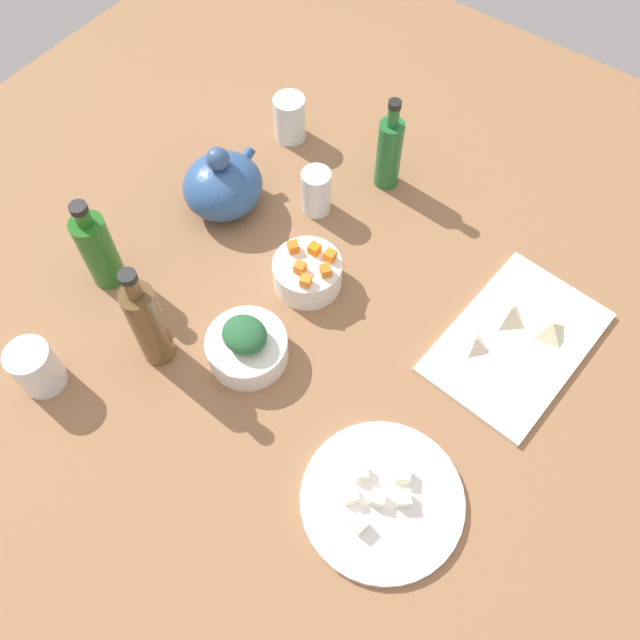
% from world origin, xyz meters
% --- Properties ---
extents(tabletop, '(1.90, 1.90, 0.03)m').
position_xyz_m(tabletop, '(0.00, 0.00, 0.01)').
color(tabletop, '#906442').
rests_on(tabletop, ground).
extents(cutting_board, '(0.33, 0.23, 0.01)m').
position_xyz_m(cutting_board, '(0.18, -0.28, 0.03)').
color(cutting_board, silver).
rests_on(cutting_board, tabletop).
extents(plate_tofu, '(0.25, 0.25, 0.01)m').
position_xyz_m(plate_tofu, '(-0.18, -0.24, 0.04)').
color(plate_tofu, white).
rests_on(plate_tofu, tabletop).
extents(bowl_greens, '(0.14, 0.14, 0.05)m').
position_xyz_m(bowl_greens, '(-0.10, 0.07, 0.06)').
color(bowl_greens, white).
rests_on(bowl_greens, tabletop).
extents(bowl_carrots, '(0.12, 0.12, 0.06)m').
position_xyz_m(bowl_carrots, '(0.07, 0.08, 0.06)').
color(bowl_carrots, white).
rests_on(bowl_carrots, tabletop).
extents(teapot, '(0.17, 0.15, 0.15)m').
position_xyz_m(teapot, '(0.13, 0.32, 0.09)').
color(teapot, '#2E5288').
rests_on(teapot, tabletop).
extents(bottle_0, '(0.06, 0.06, 0.19)m').
position_xyz_m(bottle_0, '(-0.13, 0.38, 0.11)').
color(bottle_0, '#266822').
rests_on(bottle_0, tabletop).
extents(bottle_1, '(0.05, 0.05, 0.20)m').
position_xyz_m(bottle_1, '(0.36, 0.10, 0.11)').
color(bottle_1, '#236832').
rests_on(bottle_1, tabletop).
extents(bottle_2, '(0.05, 0.05, 0.23)m').
position_xyz_m(bottle_2, '(-0.19, 0.20, 0.13)').
color(bottle_2, brown).
rests_on(bottle_2, tabletop).
extents(drinking_glass_0, '(0.06, 0.06, 0.09)m').
position_xyz_m(drinking_glass_0, '(0.22, 0.17, 0.08)').
color(drinking_glass_0, white).
rests_on(drinking_glass_0, tabletop).
extents(drinking_glass_1, '(0.06, 0.06, 0.10)m').
position_xyz_m(drinking_glass_1, '(0.35, 0.33, 0.08)').
color(drinking_glass_1, white).
rests_on(drinking_glass_1, tabletop).
extents(drinking_glass_2, '(0.07, 0.07, 0.09)m').
position_xyz_m(drinking_glass_2, '(-0.34, 0.32, 0.08)').
color(drinking_glass_2, white).
rests_on(drinking_glass_2, tabletop).
extents(carrot_cube_0, '(0.03, 0.03, 0.02)m').
position_xyz_m(carrot_cube_0, '(0.08, 0.12, 0.10)').
color(carrot_cube_0, orange).
rests_on(carrot_cube_0, bowl_carrots).
extents(carrot_cube_1, '(0.02, 0.02, 0.02)m').
position_xyz_m(carrot_cube_1, '(0.04, 0.06, 0.10)').
color(carrot_cube_1, orange).
rests_on(carrot_cube_1, bowl_carrots).
extents(carrot_cube_2, '(0.02, 0.02, 0.02)m').
position_xyz_m(carrot_cube_2, '(0.06, 0.08, 0.10)').
color(carrot_cube_2, orange).
rests_on(carrot_cube_2, bowl_carrots).
extents(carrot_cube_3, '(0.02, 0.02, 0.02)m').
position_xyz_m(carrot_cube_3, '(0.10, 0.09, 0.10)').
color(carrot_cube_3, orange).
rests_on(carrot_cube_3, bowl_carrots).
extents(carrot_cube_4, '(0.03, 0.03, 0.02)m').
position_xyz_m(carrot_cube_4, '(0.08, 0.04, 0.10)').
color(carrot_cube_4, orange).
rests_on(carrot_cube_4, bowl_carrots).
extents(carrot_cube_5, '(0.02, 0.02, 0.02)m').
position_xyz_m(carrot_cube_5, '(0.11, 0.06, 0.10)').
color(carrot_cube_5, orange).
rests_on(carrot_cube_5, bowl_carrots).
extents(chopped_greens_mound, '(0.08, 0.08, 0.04)m').
position_xyz_m(chopped_greens_mound, '(-0.10, 0.07, 0.10)').
color(chopped_greens_mound, '#275F36').
rests_on(chopped_greens_mound, bowl_greens).
extents(tofu_cube_0, '(0.03, 0.03, 0.02)m').
position_xyz_m(tofu_cube_0, '(-0.16, -0.27, 0.05)').
color(tofu_cube_0, silver).
rests_on(tofu_cube_0, plate_tofu).
extents(tofu_cube_1, '(0.03, 0.03, 0.02)m').
position_xyz_m(tofu_cube_1, '(-0.18, -0.24, 0.05)').
color(tofu_cube_1, white).
rests_on(tofu_cube_1, plate_tofu).
extents(tofu_cube_2, '(0.03, 0.03, 0.02)m').
position_xyz_m(tofu_cube_2, '(-0.17, -0.20, 0.05)').
color(tofu_cube_2, silver).
rests_on(tofu_cube_2, plate_tofu).
extents(tofu_cube_3, '(0.03, 0.03, 0.02)m').
position_xyz_m(tofu_cube_3, '(-0.13, -0.25, 0.05)').
color(tofu_cube_3, white).
rests_on(tofu_cube_3, plate_tofu).
extents(tofu_cube_4, '(0.03, 0.03, 0.02)m').
position_xyz_m(tofu_cube_4, '(-0.20, -0.21, 0.05)').
color(tofu_cube_4, white).
rests_on(tofu_cube_4, plate_tofu).
extents(tofu_cube_5, '(0.03, 0.03, 0.02)m').
position_xyz_m(tofu_cube_5, '(-0.23, -0.24, 0.05)').
color(tofu_cube_5, white).
rests_on(tofu_cube_5, plate_tofu).
extents(dumpling_0, '(0.05, 0.05, 0.03)m').
position_xyz_m(dumpling_0, '(0.21, -0.25, 0.06)').
color(dumpling_0, beige).
rests_on(dumpling_0, cutting_board).
extents(dumpling_1, '(0.04, 0.05, 0.02)m').
position_xyz_m(dumpling_1, '(0.13, -0.22, 0.05)').
color(dumpling_1, beige).
rests_on(dumpling_1, cutting_board).
extents(dumpling_2, '(0.06, 0.07, 0.03)m').
position_xyz_m(dumpling_2, '(0.23, -0.32, 0.05)').
color(dumpling_2, beige).
rests_on(dumpling_2, cutting_board).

